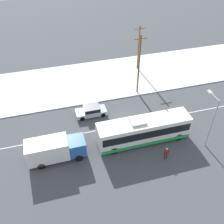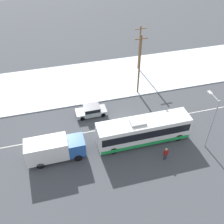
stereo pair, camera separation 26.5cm
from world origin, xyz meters
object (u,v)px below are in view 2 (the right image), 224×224
object	(u,v)px
pedestrian_at_stop	(166,153)
streetlamp	(212,117)
utility_pole_snowlot	(139,47)
city_bus	(143,131)
box_truck	(54,149)
utility_pole_roadside	(139,65)
sedan_car	(91,110)

from	to	relation	value
pedestrian_at_stop	streetlamp	size ratio (longest dim) A/B	0.25
utility_pole_snowlot	streetlamp	bearing A→B (deg)	-84.91
streetlamp	utility_pole_snowlot	xyz separation A→B (m)	(-1.69, 18.96, -0.31)
city_bus	streetlamp	size ratio (longest dim) A/B	1.64
pedestrian_at_stop	streetlamp	distance (m)	6.49
city_bus	utility_pole_snowlot	size ratio (longest dim) A/B	1.46
box_truck	utility_pole_roadside	bearing A→B (deg)	36.39
city_bus	utility_pole_roadside	xyz separation A→B (m)	(2.79, 9.79, 3.16)
city_bus	sedan_car	bearing A→B (deg)	128.36
sedan_car	streetlamp	distance (m)	15.34
pedestrian_at_stop	utility_pole_snowlot	distance (m)	20.56
streetlamp	sedan_car	bearing A→B (deg)	143.54
sedan_car	utility_pole_roadside	world-z (taller)	utility_pole_roadside
utility_pole_roadside	utility_pole_snowlot	world-z (taller)	utility_pole_roadside
utility_pole_roadside	box_truck	bearing A→B (deg)	-143.61
utility_pole_roadside	city_bus	bearing A→B (deg)	-105.89
pedestrian_at_stop	utility_pole_roadside	xyz separation A→B (m)	(1.36, 13.29, 3.74)
box_truck	utility_pole_roadside	size ratio (longest dim) A/B	0.71
utility_pole_roadside	utility_pole_snowlot	xyz separation A→B (m)	(2.46, 6.69, -0.77)
city_bus	box_truck	bearing A→B (deg)	-179.54
pedestrian_at_stop	utility_pole_roadside	distance (m)	13.87
box_truck	pedestrian_at_stop	xyz separation A→B (m)	(12.05, -3.41, -0.53)
utility_pole_roadside	pedestrian_at_stop	bearing A→B (deg)	-95.83
box_truck	pedestrian_at_stop	world-z (taller)	box_truck
pedestrian_at_stop	utility_pole_snowlot	xyz separation A→B (m)	(3.82, 19.98, 2.97)
pedestrian_at_stop	box_truck	bearing A→B (deg)	164.19
pedestrian_at_stop	utility_pole_snowlot	bearing A→B (deg)	79.18
city_bus	pedestrian_at_stop	world-z (taller)	city_bus
pedestrian_at_stop	utility_pole_roadside	world-z (taller)	utility_pole_roadside
box_truck	streetlamp	xyz separation A→B (m)	(17.56, -2.39, 2.75)
pedestrian_at_stop	streetlamp	world-z (taller)	streetlamp
streetlamp	utility_pole_snowlot	world-z (taller)	utility_pole_snowlot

